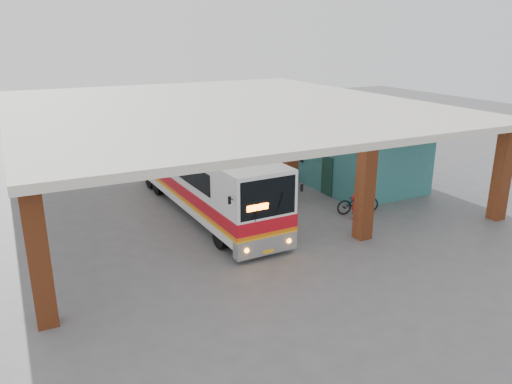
{
  "coord_description": "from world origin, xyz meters",
  "views": [
    {
      "loc": [
        -9.83,
        -18.35,
        8.34
      ],
      "look_at": [
        -0.51,
        0.0,
        1.68
      ],
      "focal_mm": 35.0,
      "sensor_mm": 36.0,
      "label": 1
    }
  ],
  "objects": [
    {
      "name": "ground",
      "position": [
        0.0,
        0.0,
        0.0
      ],
      "size": [
        90.0,
        90.0,
        0.0
      ],
      "primitive_type": "plane",
      "color": "#515154",
      "rests_on": "ground"
    },
    {
      "name": "motorcycle",
      "position": [
        4.7,
        -0.51,
        0.56
      ],
      "size": [
        2.25,
        1.18,
        1.13
      ],
      "primitive_type": "imported",
      "rotation": [
        0.0,
        0.0,
        1.36
      ],
      "color": "black",
      "rests_on": "ground"
    },
    {
      "name": "coach_bus",
      "position": [
        -1.76,
        3.06,
        1.8
      ],
      "size": [
        3.01,
        12.54,
        3.63
      ],
      "rotation": [
        0.0,
        0.0,
        0.03
      ],
      "color": "white",
      "rests_on": "ground"
    },
    {
      "name": "red_chair",
      "position": [
        4.45,
        5.27,
        0.33
      ],
      "size": [
        0.47,
        0.47,
        0.71
      ],
      "rotation": [
        0.0,
        0.0,
        0.3
      ],
      "color": "#B31713",
      "rests_on": "ground"
    },
    {
      "name": "brick_columns",
      "position": [
        1.43,
        5.0,
        2.17
      ],
      "size": [
        20.1,
        21.6,
        4.35
      ],
      "color": "#9B4721",
      "rests_on": "ground"
    },
    {
      "name": "shop_building",
      "position": [
        7.49,
        4.0,
        1.56
      ],
      "size": [
        5.2,
        8.2,
        3.11
      ],
      "color": "#296868",
      "rests_on": "ground"
    },
    {
      "name": "canopy_roof",
      "position": [
        0.5,
        6.5,
        4.5
      ],
      "size": [
        21.0,
        23.0,
        0.3
      ],
      "primitive_type": "cube",
      "color": "beige",
      "rests_on": "brick_columns"
    },
    {
      "name": "pedestrian",
      "position": [
        4.11,
        -1.1,
        0.82
      ],
      "size": [
        0.65,
        0.47,
        1.64
      ],
      "primitive_type": "imported",
      "rotation": [
        0.0,
        0.0,
        3.28
      ],
      "color": "red",
      "rests_on": "ground"
    }
  ]
}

